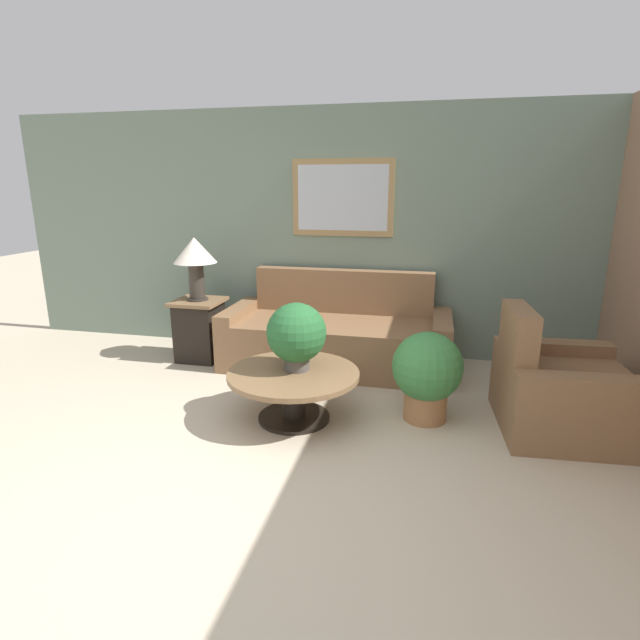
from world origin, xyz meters
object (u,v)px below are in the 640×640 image
object	(u,v)px
table_lamp	(195,256)
couch_main	(337,337)
side_table	(200,329)
potted_plant_floor	(427,372)
coffee_table	(294,385)
armchair	(559,392)
potted_plant_on_table	(296,334)

from	to	relation	value
table_lamp	couch_main	bearing A→B (deg)	5.49
side_table	potted_plant_floor	world-z (taller)	potted_plant_floor
coffee_table	potted_plant_floor	xyz separation A→B (m)	(1.02, 0.24, 0.10)
table_lamp	potted_plant_floor	distance (m)	2.65
table_lamp	side_table	bearing A→B (deg)	0.00
side_table	table_lamp	xyz separation A→B (m)	(-0.00, 0.00, 0.78)
side_table	coffee_table	bearing A→B (deg)	-40.52
table_lamp	potted_plant_floor	bearing A→B (deg)	-21.30
armchair	potted_plant_on_table	xyz separation A→B (m)	(-1.99, -0.24, 0.39)
table_lamp	potted_plant_floor	size ratio (longest dim) A/B	0.91
potted_plant_floor	potted_plant_on_table	bearing A→B (deg)	-169.65
couch_main	coffee_table	size ratio (longest dim) A/B	2.19
side_table	table_lamp	world-z (taller)	table_lamp
potted_plant_on_table	potted_plant_floor	bearing A→B (deg)	10.35
potted_plant_on_table	potted_plant_floor	size ratio (longest dim) A/B	0.75
armchair	potted_plant_floor	size ratio (longest dim) A/B	1.42
armchair	coffee_table	bearing A→B (deg)	94.67
armchair	potted_plant_on_table	distance (m)	2.04
potted_plant_floor	table_lamp	bearing A→B (deg)	158.70
side_table	table_lamp	size ratio (longest dim) A/B	1.00
coffee_table	potted_plant_on_table	xyz separation A→B (m)	(0.01, 0.05, 0.40)
couch_main	table_lamp	xyz separation A→B (m)	(-1.46, -0.14, 0.81)
couch_main	armchair	world-z (taller)	same
armchair	potted_plant_floor	bearing A→B (deg)	89.60
potted_plant_on_table	potted_plant_floor	world-z (taller)	potted_plant_on_table
side_table	table_lamp	bearing A→B (deg)	180.00
couch_main	potted_plant_floor	world-z (taller)	couch_main
armchair	side_table	world-z (taller)	armchair
couch_main	table_lamp	world-z (taller)	table_lamp
armchair	potted_plant_on_table	world-z (taller)	armchair
coffee_table	side_table	world-z (taller)	side_table
coffee_table	table_lamp	size ratio (longest dim) A/B	1.59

